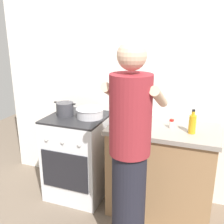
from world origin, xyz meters
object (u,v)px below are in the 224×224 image
Objects in this scene: person at (130,157)px; oil_bottle at (192,124)px; pot at (65,109)px; utensil_crock at (146,110)px; mixing_bowl at (90,112)px; stove_range at (79,156)px; spice_bottle at (171,124)px.

oil_bottle is at bearing 54.52° from person.
pot is 0.84m from utensil_crock.
mixing_bowl is 0.57m from utensil_crock.
stove_range is at bearing -166.62° from utensil_crock.
pot is 1.15× the size of oil_bottle.
person is at bearing -84.67° from utensil_crock.
stove_range is at bearing 140.76° from person.
pot is 0.87× the size of mixing_bowl.
utensil_crock reaches higher than pot.
oil_bottle is (1.01, -0.09, 0.04)m from mixing_bowl.
spice_bottle is at bearing -29.92° from utensil_crock.
mixing_bowl is 0.90× the size of utensil_crock.
mixing_bowl is 0.90m from person.
stove_range is 10.83× the size of spice_bottle.
pot is at bearing 178.39° from stove_range.
utensil_crock is (0.55, 0.14, 0.05)m from mixing_bowl.
spice_bottle is 0.66m from person.
utensil_crock is 0.19× the size of person.
utensil_crock is at bearing 14.64° from mixing_bowl.
pot is at bearing 145.24° from person.
person is at bearing -125.48° from oil_bottle.
person is (-0.21, -0.62, -0.08)m from spice_bottle.
oil_bottle reaches higher than spice_bottle.
oil_bottle reaches higher than stove_range.
mixing_bowl is 1.33× the size of oil_bottle.
mixing_bowl is at bearing 134.03° from person.
utensil_crock is (0.69, 0.16, 0.55)m from stove_range.
utensil_crock is 0.33m from spice_bottle.
pot is at bearing 176.86° from oil_bottle.
stove_range is at bearing 176.67° from oil_bottle.
stove_range is at bearing -171.66° from mixing_bowl.
oil_bottle is at bearing -3.33° from stove_range.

